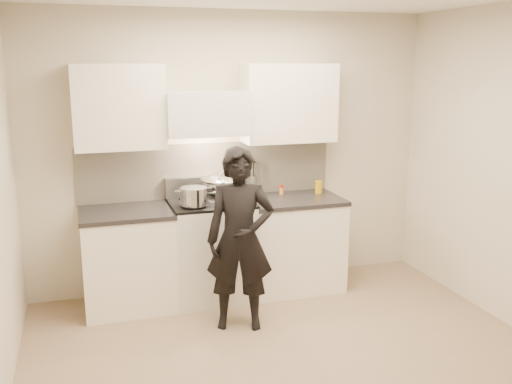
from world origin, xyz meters
The scene contains 11 objects.
ground_plane centered at (0.00, 0.00, 0.00)m, with size 4.00×4.00×0.00m, color #8A6C50.
room_shell centered at (-0.06, 0.37, 1.60)m, with size 4.04×3.54×2.70m.
stove centered at (-0.30, 1.42, 0.47)m, with size 0.76×0.65×0.96m.
counter_right centered at (0.53, 1.43, 0.46)m, with size 0.92×0.67×0.92m.
counter_left centered at (-1.08, 1.43, 0.46)m, with size 0.82×0.67×0.92m.
wok centered at (-0.15, 1.57, 1.07)m, with size 0.41×0.51×0.33m.
stock_pot centered at (-0.49, 1.28, 1.04)m, with size 0.34×0.25×0.16m.
utensil_crock centered at (0.16, 1.67, 1.03)m, with size 0.14×0.14×0.37m.
spice_jar centered at (0.47, 1.60, 0.97)m, with size 0.04×0.04×0.09m.
oil_glass centered at (0.84, 1.54, 0.98)m, with size 0.07×0.07×0.13m.
person centered at (-0.21, 0.73, 0.77)m, with size 0.57×0.37×1.55m, color black.
Camera 1 is at (-1.44, -3.63, 2.22)m, focal length 40.00 mm.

